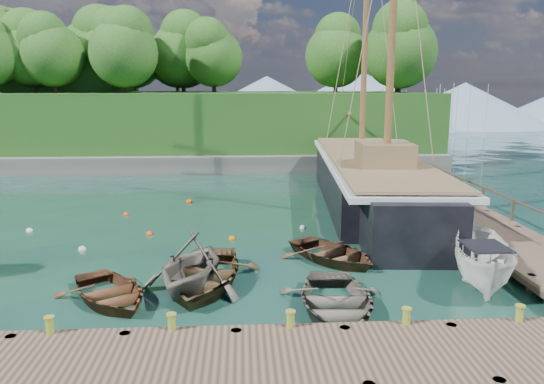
{
  "coord_description": "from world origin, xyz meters",
  "views": [
    {
      "loc": [
        0.81,
        -17.6,
        6.67
      ],
      "look_at": [
        2.12,
        5.32,
        2.0
      ],
      "focal_mm": 35.0,
      "sensor_mm": 36.0,
      "label": 1
    }
  ],
  "objects": [
    {
      "name": "rowboat_4",
      "position": [
        4.26,
        1.73,
        0.0
      ],
      "size": [
        4.7,
        5.03,
        0.85
      ],
      "primitive_type": "imported",
      "rotation": [
        0.0,
        0.0,
        0.59
      ],
      "color": "#533723",
      "rests_on": "ground"
    },
    {
      "name": "mooring_buoy_3",
      "position": [
        3.64,
        6.44,
        0.0
      ],
      "size": [
        0.29,
        0.29,
        0.29
      ],
      "primitive_type": "sphere",
      "color": "silver",
      "rests_on": "ground"
    },
    {
      "name": "dock_near",
      "position": [
        2.0,
        -6.5,
        0.43
      ],
      "size": [
        20.0,
        3.2,
        1.1
      ],
      "color": "#443226",
      "rests_on": "ground"
    },
    {
      "name": "mooring_buoy_0",
      "position": [
        -5.78,
        3.62,
        0.0
      ],
      "size": [
        0.32,
        0.32,
        0.32
      ],
      "primitive_type": "sphere",
      "color": "silver",
      "rests_on": "ground"
    },
    {
      "name": "rowboat_2",
      "position": [
        -0.57,
        -0.61,
        0.0
      ],
      "size": [
        4.22,
        5.49,
        1.06
      ],
      "primitive_type": "imported",
      "rotation": [
        0.0,
        0.0,
        -0.12
      ],
      "color": "brown",
      "rests_on": "ground"
    },
    {
      "name": "ground",
      "position": [
        0.0,
        0.0,
        0.0
      ],
      "size": [
        160.0,
        160.0,
        0.0
      ],
      "primitive_type": "plane",
      "color": "#16372C",
      "rests_on": "ground"
    },
    {
      "name": "mooring_buoy_6",
      "position": [
        -9.04,
        6.63,
        0.0
      ],
      "size": [
        0.31,
        0.31,
        0.31
      ],
      "primitive_type": "sphere",
      "color": "white",
      "rests_on": "ground"
    },
    {
      "name": "bollard_4",
      "position": [
        8.0,
        -5.1,
        0.0
      ],
      "size": [
        0.26,
        0.26,
        0.45
      ],
      "primitive_type": "cylinder",
      "color": "olive",
      "rests_on": "ground"
    },
    {
      "name": "bollard_1",
      "position": [
        -1.0,
        -5.1,
        0.0
      ],
      "size": [
        0.26,
        0.26,
        0.45
      ],
      "primitive_type": "cylinder",
      "color": "olive",
      "rests_on": "ground"
    },
    {
      "name": "rowboat_3",
      "position": [
        3.54,
        -3.01,
        0.0
      ],
      "size": [
        3.49,
        4.72,
        0.94
      ],
      "primitive_type": "imported",
      "rotation": [
        0.0,
        0.0,
        -0.05
      ],
      "color": "#595248",
      "rests_on": "ground"
    },
    {
      "name": "bollard_2",
      "position": [
        2.0,
        -5.1,
        0.0
      ],
      "size": [
        0.26,
        0.26,
        0.45
      ],
      "primitive_type": "cylinder",
      "color": "olive",
      "rests_on": "ground"
    },
    {
      "name": "bollard_3",
      "position": [
        5.0,
        -5.1,
        0.0
      ],
      "size": [
        0.26,
        0.26,
        0.45
      ],
      "primitive_type": "cylinder",
      "color": "olive",
      "rests_on": "ground"
    },
    {
      "name": "rowboat_0",
      "position": [
        -3.37,
        -1.73,
        0.0
      ],
      "size": [
        4.45,
        4.78,
        0.81
      ],
      "primitive_type": "imported",
      "rotation": [
        0.0,
        0.0,
        0.57
      ],
      "color": "brown",
      "rests_on": "ground"
    },
    {
      "name": "mooring_buoy_1",
      "position": [
        -3.41,
        5.76,
        0.0
      ],
      "size": [
        0.31,
        0.31,
        0.31
      ],
      "primitive_type": "sphere",
      "color": "#DD4808",
      "rests_on": "ground"
    },
    {
      "name": "mooring_buoy_4",
      "position": [
        -5.23,
        9.5,
        0.0
      ],
      "size": [
        0.32,
        0.32,
        0.32
      ],
      "primitive_type": "sphere",
      "color": "red",
      "rests_on": "ground"
    },
    {
      "name": "mooring_buoy_5",
      "position": [
        -2.25,
        12.41,
        0.0
      ],
      "size": [
        0.37,
        0.37,
        0.37
      ],
      "primitive_type": "sphere",
      "color": "#D44600",
      "rests_on": "ground"
    },
    {
      "name": "headland",
      "position": [
        -12.88,
        31.36,
        5.54
      ],
      "size": [
        51.0,
        19.31,
        12.9
      ],
      "color": "#474744",
      "rests_on": "ground"
    },
    {
      "name": "dock_east",
      "position": [
        11.5,
        7.0,
        0.43
      ],
      "size": [
        3.2,
        24.0,
        1.1
      ],
      "color": "#443226",
      "rests_on": "ground"
    },
    {
      "name": "distant_ridge",
      "position": [
        4.3,
        70.0,
        4.35
      ],
      "size": [
        117.0,
        40.0,
        10.0
      ],
      "color": "#728CA5",
      "rests_on": "ground"
    },
    {
      "name": "rowboat_1",
      "position": [
        -0.88,
        -1.1,
        0.0
      ],
      "size": [
        4.4,
        4.79,
        2.11
      ],
      "primitive_type": "imported",
      "rotation": [
        0.0,
        0.0,
        -0.27
      ],
      "color": "#655F54",
      "rests_on": "ground"
    },
    {
      "name": "schooner",
      "position": [
        8.12,
        11.5,
        1.16
      ],
      "size": [
        6.73,
        28.4,
        20.95
      ],
      "rotation": [
        0.0,
        0.0,
        -0.07
      ],
      "color": "black",
      "rests_on": "ground"
    },
    {
      "name": "bollard_0",
      "position": [
        -4.0,
        -5.1,
        0.0
      ],
      "size": [
        0.26,
        0.26,
        0.45
      ],
      "primitive_type": "cylinder",
      "color": "olive",
      "rests_on": "ground"
    },
    {
      "name": "mooring_buoy_2",
      "position": [
        0.33,
        4.81,
        0.0
      ],
      "size": [
        0.31,
        0.31,
        0.31
      ],
      "primitive_type": "sphere",
      "color": "#D16406",
      "rests_on": "ground"
    },
    {
      "name": "cabin_boat_white",
      "position": [
        8.84,
        -1.23,
        0.0
      ],
      "size": [
        3.24,
        5.13,
        1.86
      ],
      "primitive_type": "imported",
      "rotation": [
        0.0,
        0.0,
        -0.32
      ],
      "color": "white",
      "rests_on": "ground"
    }
  ]
}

